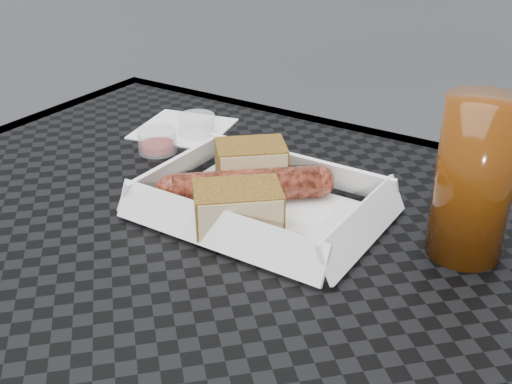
# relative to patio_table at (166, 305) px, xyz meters

# --- Properties ---
(patio_table) EXTENTS (0.80, 0.80, 0.74)m
(patio_table) POSITION_rel_patio_table_xyz_m (0.00, 0.00, 0.00)
(patio_table) COLOR black
(patio_table) RESTS_ON ground
(food_tray) EXTENTS (0.22, 0.15, 0.00)m
(food_tray) POSITION_rel_patio_table_xyz_m (0.05, 0.10, 0.08)
(food_tray) COLOR white
(food_tray) RESTS_ON patio_table
(bratwurst) EXTENTS (0.16, 0.14, 0.04)m
(bratwurst) POSITION_rel_patio_table_xyz_m (0.03, 0.11, 0.10)
(bratwurst) COLOR maroon
(bratwurst) RESTS_ON food_tray
(bread_near) EXTENTS (0.10, 0.09, 0.05)m
(bread_near) POSITION_rel_patio_table_xyz_m (0.01, 0.15, 0.10)
(bread_near) COLOR brown
(bread_near) RESTS_ON food_tray
(bread_far) EXTENTS (0.10, 0.10, 0.04)m
(bread_far) POSITION_rel_patio_table_xyz_m (0.05, 0.06, 0.10)
(bread_far) COLOR brown
(bread_far) RESTS_ON food_tray
(veg_garnish) EXTENTS (0.03, 0.03, 0.00)m
(veg_garnish) POSITION_rel_patio_table_xyz_m (0.12, 0.06, 0.08)
(veg_garnish) COLOR #FF5D0B
(veg_garnish) RESTS_ON food_tray
(napkin) EXTENTS (0.14, 0.14, 0.00)m
(napkin) POSITION_rel_patio_table_xyz_m (-0.17, 0.25, 0.08)
(napkin) COLOR white
(napkin) RESTS_ON patio_table
(condiment_cup_sauce) EXTENTS (0.05, 0.05, 0.03)m
(condiment_cup_sauce) POSITION_rel_patio_table_xyz_m (-0.15, 0.17, 0.09)
(condiment_cup_sauce) COLOR #98160B
(condiment_cup_sauce) RESTS_ON patio_table
(condiment_cup_empty) EXTENTS (0.05, 0.05, 0.03)m
(condiment_cup_empty) POSITION_rel_patio_table_xyz_m (-0.14, 0.24, 0.09)
(condiment_cup_empty) COLOR silver
(condiment_cup_empty) RESTS_ON patio_table
(drink_glass) EXTENTS (0.07, 0.07, 0.16)m
(drink_glass) POSITION_rel_patio_table_xyz_m (0.25, 0.14, 0.15)
(drink_glass) COLOR #4D2206
(drink_glass) RESTS_ON patio_table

